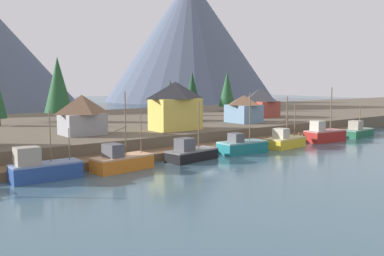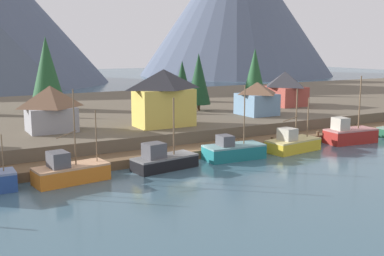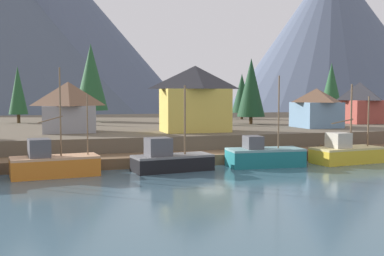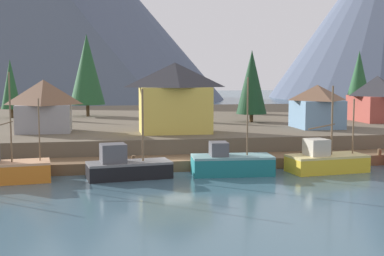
{
  "view_description": "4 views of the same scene",
  "coord_description": "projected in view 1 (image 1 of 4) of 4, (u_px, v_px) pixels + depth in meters",
  "views": [
    {
      "loc": [
        -38.15,
        -45.75,
        10.31
      ],
      "look_at": [
        -0.9,
        2.7,
        3.57
      ],
      "focal_mm": 40.36,
      "sensor_mm": 36.0,
      "label": 1
    },
    {
      "loc": [
        -26.27,
        -46.44,
        13.12
      ],
      "look_at": [
        1.84,
        3.23,
        3.15
      ],
      "focal_mm": 43.96,
      "sensor_mm": 36.0,
      "label": 2
    },
    {
      "loc": [
        -15.08,
        -43.56,
        6.91
      ],
      "look_at": [
        -1.52,
        1.91,
        3.52
      ],
      "focal_mm": 45.0,
      "sensor_mm": 36.0,
      "label": 3
    },
    {
      "loc": [
        -7.07,
        -47.36,
        9.01
      ],
      "look_at": [
        1.89,
        3.24,
        3.68
      ],
      "focal_mm": 49.83,
      "sensor_mm": 36.0,
      "label": 4
    }
  ],
  "objects": [
    {
      "name": "fishing_boat_green",
      "position": [
        358.0,
        131.0,
        79.3
      ],
      "size": [
        7.34,
        3.47,
        5.64
      ],
      "rotation": [
        0.0,
        0.0,
        0.1
      ],
      "color": "#1E5B3D",
      "rests_on": "ground_plane"
    },
    {
      "name": "house_grey",
      "position": [
        82.0,
        114.0,
        62.16
      ],
      "size": [
        6.05,
        4.95,
        5.78
      ],
      "color": "gray",
      "rests_on": "shoreline_bank"
    },
    {
      "name": "dock",
      "position": [
        200.0,
        149.0,
        61.81
      ],
      "size": [
        80.0,
        4.0,
        1.6
      ],
      "color": "brown",
      "rests_on": "ground_plane"
    },
    {
      "name": "house_red",
      "position": [
        260.0,
        102.0,
        92.81
      ],
      "size": [
        5.86,
        7.21,
        6.15
      ],
      "color": "#9E4238",
      "rests_on": "shoreline_bank"
    },
    {
      "name": "fishing_boat_yellow",
      "position": [
        284.0,
        141.0,
        66.52
      ],
      "size": [
        7.45,
        4.04,
        7.86
      ],
      "rotation": [
        0.0,
        0.0,
        0.13
      ],
      "color": "gold",
      "rests_on": "ground_plane"
    },
    {
      "name": "conifer_mid_right",
      "position": [
        170.0,
        95.0,
        96.67
      ],
      "size": [
        3.43,
        3.43,
        7.88
      ],
      "color": "#4C3823",
      "rests_on": "shoreline_bank"
    },
    {
      "name": "fishing_boat_black",
      "position": [
        191.0,
        153.0,
        55.66
      ],
      "size": [
        7.43,
        3.79,
        7.66
      ],
      "rotation": [
        0.0,
        0.0,
        0.14
      ],
      "color": "black",
      "rests_on": "ground_plane"
    },
    {
      "name": "mountain_east_peak",
      "position": [
        190.0,
        39.0,
        222.72
      ],
      "size": [
        87.73,
        87.73,
        63.3
      ],
      "primitive_type": "cone",
      "color": "#4C566B",
      "rests_on": "ground_plane"
    },
    {
      "name": "house_yellow",
      "position": [
        175.0,
        105.0,
        67.95
      ],
      "size": [
        7.91,
        4.68,
        7.62
      ],
      "color": "gold",
      "rests_on": "shoreline_bank"
    },
    {
      "name": "fishing_boat_red",
      "position": [
        324.0,
        135.0,
        72.9
      ],
      "size": [
        7.37,
        3.78,
        9.16
      ],
      "rotation": [
        0.0,
        0.0,
        -0.1
      ],
      "color": "maroon",
      "rests_on": "ground_plane"
    },
    {
      "name": "shoreline_bank",
      "position": [
        106.0,
        126.0,
        85.37
      ],
      "size": [
        400.0,
        56.0,
        2.5
      ],
      "primitive_type": "cube",
      "color": "brown",
      "rests_on": "ground_plane"
    },
    {
      "name": "ground_plane",
      "position": [
        136.0,
        142.0,
        76.11
      ],
      "size": [
        400.0,
        400.0,
        1.0
      ],
      "primitive_type": "cube",
      "color": "#3D5B6B"
    },
    {
      "name": "conifer_near_right",
      "position": [
        192.0,
        93.0,
        83.65
      ],
      "size": [
        4.04,
        4.04,
        9.52
      ],
      "color": "#4C3823",
      "rests_on": "shoreline_bank"
    },
    {
      "name": "fishing_boat_teal",
      "position": [
        242.0,
        146.0,
        61.4
      ],
      "size": [
        7.28,
        3.55,
        8.62
      ],
      "rotation": [
        0.0,
        0.0,
        -0.06
      ],
      "color": "#196B70",
      "rests_on": "ground_plane"
    },
    {
      "name": "fishing_boat_orange",
      "position": [
        121.0,
        161.0,
        49.57
      ],
      "size": [
        7.4,
        3.75,
        9.08
      ],
      "rotation": [
        0.0,
        0.0,
        0.12
      ],
      "color": "#CC6B1E",
      "rests_on": "ground_plane"
    },
    {
      "name": "conifer_mid_left",
      "position": [
        227.0,
        89.0,
        110.09
      ],
      "size": [
        4.32,
        4.32,
        10.22
      ],
      "color": "#4C3823",
      "rests_on": "shoreline_bank"
    },
    {
      "name": "house_blue",
      "position": [
        244.0,
        108.0,
        80.49
      ],
      "size": [
        5.29,
        5.71,
        5.11
      ],
      "color": "#6689A8",
      "rests_on": "shoreline_bank"
    },
    {
      "name": "fishing_boat_blue",
      "position": [
        42.0,
        168.0,
        44.65
      ],
      "size": [
        7.13,
        2.69,
        7.24
      ],
      "rotation": [
        0.0,
        0.0,
        -0.01
      ],
      "color": "navy",
      "rests_on": "ground_plane"
    },
    {
      "name": "conifer_near_left",
      "position": [
        58.0,
        85.0,
        80.87
      ],
      "size": [
        5.23,
        5.23,
        12.28
      ],
      "color": "#4C3823",
      "rests_on": "shoreline_bank"
    }
  ]
}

